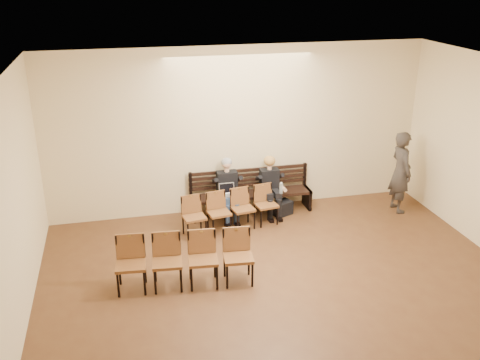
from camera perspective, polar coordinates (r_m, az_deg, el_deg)
The scene contains 11 objects.
ground at distance 7.73m, azimuth 8.91°, elevation -18.01°, with size 10.00×10.00×0.00m, color brown.
room_walls at distance 7.10m, azimuth 7.74°, elevation 2.02°, with size 8.02×10.01×3.51m.
bench at distance 11.43m, azimuth 1.20°, elevation -2.45°, with size 2.60×0.90×0.45m, color black.
seated_man at distance 11.05m, azimuth -1.29°, elevation -1.10°, with size 0.52×0.71×1.24m, color black, non-canonical shape.
seated_woman at distance 11.29m, azimuth 3.26°, elevation -0.92°, with size 0.49×0.67×1.13m, color black, non-canonical shape.
laptop at distance 10.90m, azimuth -1.28°, elevation -1.75°, with size 0.32×0.25×0.23m, color silver.
water_bottle at distance 11.06m, azimuth 4.40°, elevation -1.41°, with size 0.08×0.08×0.25m, color silver.
bag at distance 11.41m, azimuth 4.51°, elevation -2.99°, with size 0.40×0.27×0.30m, color black.
passerby at distance 11.76m, azimuth 16.83°, elevation 1.44°, with size 0.74×0.49×2.03m, color #36312C.
chair_row_front at distance 10.64m, azimuth -0.96°, elevation -3.32°, with size 1.95×0.44×0.80m, color brown.
chair_row_back at distance 8.84m, azimuth -5.86°, elevation -8.62°, with size 2.22×0.50×0.91m, color brown.
Camera 1 is at (-2.47, -5.43, 4.91)m, focal length 40.00 mm.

